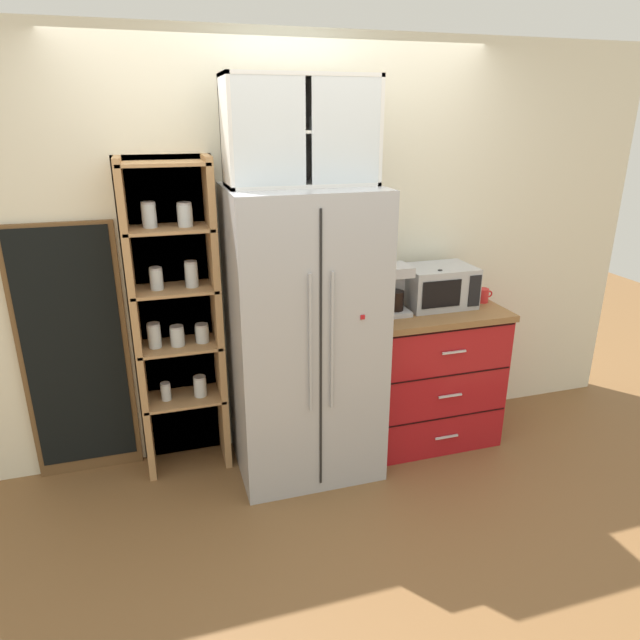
{
  "coord_description": "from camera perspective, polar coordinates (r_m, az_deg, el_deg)",
  "views": [
    {
      "loc": [
        -0.81,
        -2.98,
        2.09
      ],
      "look_at": [
        0.1,
        0.01,
        0.95
      ],
      "focal_mm": 31.66,
      "sensor_mm": 36.0,
      "label": 1
    }
  ],
  "objects": [
    {
      "name": "ground_plane",
      "position": [
        3.73,
        -1.46,
        -14.1
      ],
      "size": [
        10.7,
        10.7,
        0.0
      ],
      "primitive_type": "plane",
      "color": "brown"
    },
    {
      "name": "wall_back_cream",
      "position": [
        3.57,
        -3.38,
        6.74
      ],
      "size": [
        5.0,
        0.1,
        2.55
      ],
      "primitive_type": "cube",
      "color": "silver",
      "rests_on": "ground"
    },
    {
      "name": "refrigerator",
      "position": [
        3.34,
        -1.64,
        -1.57
      ],
      "size": [
        0.84,
        0.7,
        1.73
      ],
      "color": "#ADAFB5",
      "rests_on": "ground"
    },
    {
      "name": "pantry_shelf_column",
      "position": [
        3.44,
        -14.3,
        0.53
      ],
      "size": [
        0.54,
        0.32,
        1.89
      ],
      "color": "brown",
      "rests_on": "ground"
    },
    {
      "name": "counter_cabinet",
      "position": [
        3.86,
        10.97,
        -5.34
      ],
      "size": [
        0.88,
        0.58,
        0.93
      ],
      "color": "#A8161C",
      "rests_on": "ground"
    },
    {
      "name": "microwave",
      "position": [
        3.71,
        11.82,
        3.37
      ],
      "size": [
        0.44,
        0.33,
        0.26
      ],
      "color": "#ADAFB5",
      "rests_on": "counter_cabinet"
    },
    {
      "name": "coffee_maker",
      "position": [
        3.52,
        7.39,
        3.17
      ],
      "size": [
        0.17,
        0.2,
        0.31
      ],
      "color": "#B7B7BC",
      "rests_on": "counter_cabinet"
    },
    {
      "name": "mug_red",
      "position": [
        3.87,
        16.09,
        2.42
      ],
      "size": [
        0.12,
        0.08,
        0.09
      ],
      "color": "red",
      "rests_on": "counter_cabinet"
    },
    {
      "name": "mug_charcoal",
      "position": [
        3.71,
        11.15,
        2.09
      ],
      "size": [
        0.11,
        0.07,
        0.09
      ],
      "color": "#2D2D33",
      "rests_on": "counter_cabinet"
    },
    {
      "name": "bottle_clear",
      "position": [
        3.61,
        11.88,
        2.7
      ],
      "size": [
        0.07,
        0.07,
        0.26
      ],
      "color": "silver",
      "rests_on": "counter_cabinet"
    },
    {
      "name": "upper_cabinet",
      "position": [
        3.15,
        -2.09,
        18.52
      ],
      "size": [
        0.8,
        0.32,
        0.56
      ],
      "color": "silver",
      "rests_on": "refrigerator"
    },
    {
      "name": "chalkboard_menu",
      "position": [
        3.59,
        -23.5,
        -3.18
      ],
      "size": [
        0.6,
        0.04,
        1.55
      ],
      "color": "brown",
      "rests_on": "ground"
    }
  ]
}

